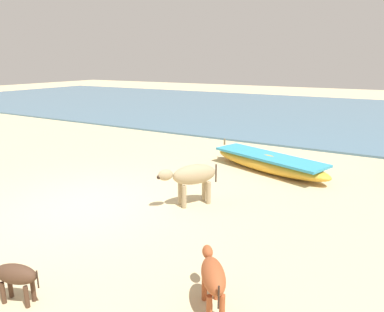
# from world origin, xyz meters

# --- Properties ---
(ground) EXTENTS (80.00, 80.00, 0.00)m
(ground) POSITION_xyz_m (0.00, 0.00, 0.00)
(ground) COLOR #CCB789
(sea_water) EXTENTS (60.00, 20.00, 0.08)m
(sea_water) POSITION_xyz_m (0.00, 17.74, 0.04)
(sea_water) COLOR slate
(sea_water) RESTS_ON ground
(fishing_boat_0) EXTENTS (4.07, 2.23, 0.69)m
(fishing_boat_0) POSITION_xyz_m (2.79, 4.53, 0.27)
(fishing_boat_0) COLOR gold
(fishing_boat_0) RESTS_ON ground
(cow_adult_dun) EXTENTS (1.06, 1.31, 0.94)m
(cow_adult_dun) POSITION_xyz_m (2.10, 1.20, 0.68)
(cow_adult_dun) COLOR tan
(cow_adult_dun) RESTS_ON ground
(calf_near_rust) EXTENTS (0.77, 0.94, 0.68)m
(calf_near_rust) POSITION_xyz_m (4.10, -1.73, 0.49)
(calf_near_rust) COLOR #9E4C28
(calf_near_rust) RESTS_ON ground
(calf_far_dark) EXTENTS (0.86, 0.42, 0.57)m
(calf_far_dark) POSITION_xyz_m (1.73, -2.96, 0.41)
(calf_far_dark) COLOR #4C3323
(calf_far_dark) RESTS_ON ground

